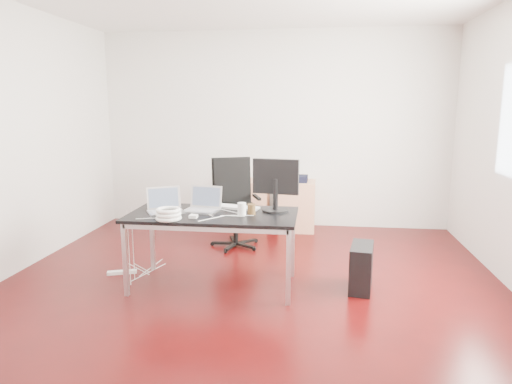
# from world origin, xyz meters

# --- Properties ---
(room_shell) EXTENTS (5.00, 5.00, 5.00)m
(room_shell) POSITION_xyz_m (0.04, 0.00, 1.40)
(room_shell) COLOR #320506
(room_shell) RESTS_ON ground
(desk) EXTENTS (1.60, 0.80, 0.73)m
(desk) POSITION_xyz_m (-0.35, 0.04, 0.68)
(desk) COLOR black
(desk) RESTS_ON ground
(office_chair) EXTENTS (0.62, 0.64, 1.08)m
(office_chair) POSITION_xyz_m (-0.39, 1.40, 0.61)
(office_chair) COLOR black
(office_chair) RESTS_ON ground
(filing_cabinet_left) EXTENTS (0.50, 0.50, 0.70)m
(filing_cabinet_left) POSITION_xyz_m (-0.30, 2.23, 0.35)
(filing_cabinet_left) COLOR tan
(filing_cabinet_left) RESTS_ON ground
(filing_cabinet_right) EXTENTS (0.50, 0.50, 0.70)m
(filing_cabinet_right) POSITION_xyz_m (0.37, 2.23, 0.35)
(filing_cabinet_right) COLOR tan
(filing_cabinet_right) RESTS_ON ground
(pc_tower) EXTENTS (0.27, 0.48, 0.44)m
(pc_tower) POSITION_xyz_m (1.07, 0.13, 0.22)
(pc_tower) COLOR black
(pc_tower) RESTS_ON ground
(wastebasket) EXTENTS (0.30, 0.30, 0.28)m
(wastebasket) POSITION_xyz_m (-0.01, 2.25, 0.14)
(wastebasket) COLOR black
(wastebasket) RESTS_ON ground
(power_strip) EXTENTS (0.30, 0.16, 0.04)m
(power_strip) POSITION_xyz_m (-1.38, 0.21, 0.02)
(power_strip) COLOR white
(power_strip) RESTS_ON ground
(laptop_left) EXTENTS (0.41, 0.39, 0.23)m
(laptop_left) POSITION_xyz_m (-0.83, 0.04, 0.79)
(laptop_left) COLOR silver
(laptop_left) RESTS_ON desk
(laptop_right) EXTENTS (0.37, 0.30, 0.23)m
(laptop_right) POSITION_xyz_m (-0.47, 0.15, 0.79)
(laptop_right) COLOR silver
(laptop_right) RESTS_ON desk
(monitor) EXTENTS (0.45, 0.26, 0.51)m
(monitor) POSITION_xyz_m (0.24, 0.22, 1.01)
(monitor) COLOR black
(monitor) RESTS_ON desk
(keyboard) EXTENTS (0.46, 0.25, 0.02)m
(keyboard) POSITION_xyz_m (-0.15, 0.27, 0.74)
(keyboard) COLOR white
(keyboard) RESTS_ON desk
(cup_white) EXTENTS (0.10, 0.10, 0.12)m
(cup_white) POSITION_xyz_m (-0.06, -0.01, 0.79)
(cup_white) COLOR white
(cup_white) RESTS_ON desk
(cup_brown) EXTENTS (0.09, 0.09, 0.10)m
(cup_brown) POSITION_xyz_m (0.02, 0.04, 0.78)
(cup_brown) COLOR #4F371B
(cup_brown) RESTS_ON desk
(cable_coil) EXTENTS (0.24, 0.24, 0.11)m
(cable_coil) POSITION_xyz_m (-0.69, -0.27, 0.78)
(cable_coil) COLOR white
(cable_coil) RESTS_ON desk
(power_adapter) EXTENTS (0.07, 0.07, 0.03)m
(power_adapter) POSITION_xyz_m (-0.49, -0.17, 0.74)
(power_adapter) COLOR white
(power_adapter) RESTS_ON desk
(speaker) EXTENTS (0.10, 0.10, 0.18)m
(speaker) POSITION_xyz_m (-0.39, 2.26, 0.79)
(speaker) COLOR #9E9E9E
(speaker) RESTS_ON filing_cabinet_left
(navy_garment) EXTENTS (0.31, 0.25, 0.09)m
(navy_garment) POSITION_xyz_m (0.36, 2.18, 0.74)
(navy_garment) COLOR black
(navy_garment) RESTS_ON filing_cabinet_right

